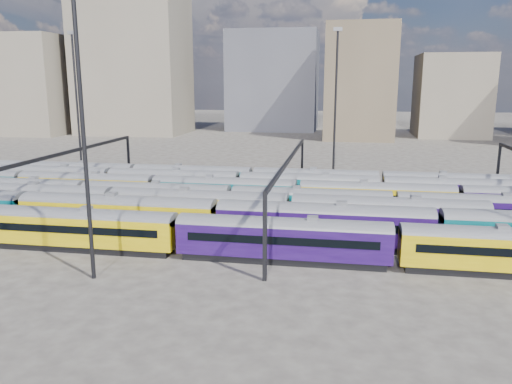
% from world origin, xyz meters
% --- Properties ---
extents(ground, '(500.00, 500.00, 0.00)m').
position_xyz_m(ground, '(0.00, 0.00, 0.00)').
color(ground, '#3C3732').
rests_on(ground, ground).
extents(rake_0, '(125.72, 3.07, 5.16)m').
position_xyz_m(rake_0, '(0.46, -15.00, 2.71)').
color(rake_0, black).
rests_on(rake_0, ground).
extents(rake_1, '(135.84, 3.31, 5.59)m').
position_xyz_m(rake_1, '(3.25, -10.00, 2.94)').
color(rake_1, black).
rests_on(rake_1, ground).
extents(rake_2, '(108.58, 3.18, 5.36)m').
position_xyz_m(rake_2, '(-22.10, -5.00, 2.82)').
color(rake_2, black).
rests_on(rake_2, ground).
extents(rake_3, '(120.27, 2.93, 4.94)m').
position_xyz_m(rake_3, '(-17.55, 0.00, 2.59)').
color(rake_3, black).
rests_on(rake_3, ground).
extents(rake_4, '(122.00, 2.98, 5.01)m').
position_xyz_m(rake_4, '(-9.70, 5.00, 2.63)').
color(rake_4, black).
rests_on(rake_4, ground).
extents(rake_5, '(100.97, 2.96, 4.98)m').
position_xyz_m(rake_5, '(11.78, 10.00, 2.61)').
color(rake_5, black).
rests_on(rake_5, ground).
extents(rake_6, '(116.51, 2.84, 4.78)m').
position_xyz_m(rake_6, '(2.68, 15.00, 2.51)').
color(rake_6, black).
rests_on(rake_6, ground).
extents(gantry_1, '(0.35, 40.35, 8.03)m').
position_xyz_m(gantry_1, '(-20.00, 0.00, 6.79)').
color(gantry_1, black).
rests_on(gantry_1, ground).
extents(gantry_2, '(0.35, 40.35, 8.03)m').
position_xyz_m(gantry_2, '(10.00, 0.00, 6.79)').
color(gantry_2, black).
rests_on(gantry_2, ground).
extents(mast_1, '(1.40, 0.50, 25.60)m').
position_xyz_m(mast_1, '(-30.00, 22.00, 13.97)').
color(mast_1, black).
rests_on(mast_1, ground).
extents(mast_2, '(1.40, 0.50, 25.60)m').
position_xyz_m(mast_2, '(-5.00, -22.00, 13.97)').
color(mast_2, black).
rests_on(mast_2, ground).
extents(mast_3, '(1.40, 0.50, 25.60)m').
position_xyz_m(mast_3, '(15.00, 24.00, 13.97)').
color(mast_3, black).
rests_on(mast_3, ground).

